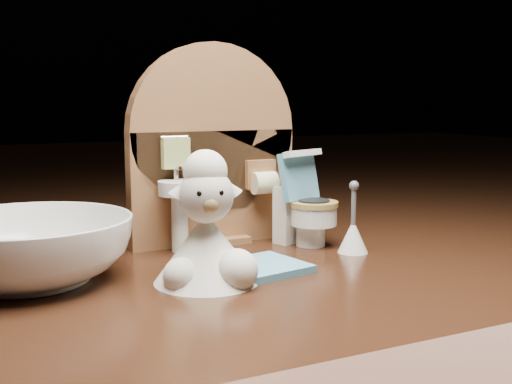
# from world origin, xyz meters

# --- Properties ---
(backdrop_panel) EXTENTS (0.13, 0.05, 0.15)m
(backdrop_panel) POSITION_xyz_m (-0.00, 0.06, 0.07)
(backdrop_panel) COLOR brown
(backdrop_panel) RESTS_ON ground
(toy_toilet) EXTENTS (0.04, 0.05, 0.07)m
(toy_toilet) POSITION_xyz_m (0.06, 0.03, 0.03)
(toy_toilet) COLOR white
(toy_toilet) RESTS_ON ground
(bath_mat) EXTENTS (0.07, 0.06, 0.00)m
(bath_mat) POSITION_xyz_m (-0.01, -0.03, 0.00)
(bath_mat) COLOR #5A9FC1
(bath_mat) RESTS_ON ground
(toilet_brush) EXTENTS (0.02, 0.02, 0.05)m
(toilet_brush) POSITION_xyz_m (0.08, -0.01, 0.01)
(toilet_brush) COLOR white
(toilet_brush) RESTS_ON ground
(plush_lamb) EXTENTS (0.06, 0.06, 0.08)m
(plush_lamb) POSITION_xyz_m (-0.04, -0.04, 0.03)
(plush_lamb) COLOR white
(plush_lamb) RESTS_ON ground
(ceramic_bowl) EXTENTS (0.15, 0.15, 0.04)m
(ceramic_bowl) POSITION_xyz_m (-0.14, 0.01, 0.02)
(ceramic_bowl) COLOR white
(ceramic_bowl) RESTS_ON ground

